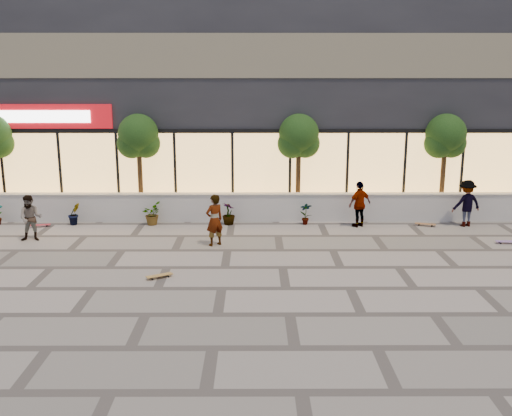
{
  "coord_description": "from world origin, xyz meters",
  "views": [
    {
      "loc": [
        0.83,
        -13.64,
        5.24
      ],
      "look_at": [
        0.88,
        3.47,
        1.3
      ],
      "focal_mm": 40.0,
      "sensor_mm": 36.0,
      "label": 1
    }
  ],
  "objects_px": {
    "skater_left": "(31,218)",
    "skateboard_left": "(40,225)",
    "skater_right_near": "(360,204)",
    "skateboard_center": "(159,275)",
    "skateboard_right_near": "(425,224)",
    "tree_mideast": "(299,139)",
    "tree_east": "(446,139)",
    "skateboard_right_far": "(507,242)",
    "tree_midwest": "(138,139)",
    "skater_center": "(214,220)",
    "skater_right_far": "(467,203)"
  },
  "relations": [
    {
      "from": "tree_midwest",
      "to": "skateboard_center",
      "type": "relative_size",
      "value": 5.47
    },
    {
      "from": "tree_mideast",
      "to": "skateboard_right_near",
      "type": "bearing_deg",
      "value": -18.43
    },
    {
      "from": "skater_right_far",
      "to": "skateboard_center",
      "type": "bearing_deg",
      "value": 14.51
    },
    {
      "from": "tree_midwest",
      "to": "skateboard_right_far",
      "type": "bearing_deg",
      "value": -16.66
    },
    {
      "from": "skateboard_center",
      "to": "skater_center",
      "type": "bearing_deg",
      "value": 38.19
    },
    {
      "from": "skater_left",
      "to": "skater_right_far",
      "type": "bearing_deg",
      "value": 0.87
    },
    {
      "from": "tree_midwest",
      "to": "tree_east",
      "type": "xyz_separation_m",
      "value": [
        11.5,
        0.0,
        0.0
      ]
    },
    {
      "from": "skater_left",
      "to": "skateboard_right_near",
      "type": "distance_m",
      "value": 13.59
    },
    {
      "from": "tree_east",
      "to": "skateboard_right_near",
      "type": "bearing_deg",
      "value": -123.69
    },
    {
      "from": "tree_midwest",
      "to": "skater_right_far",
      "type": "xyz_separation_m",
      "value": [
        11.92,
        -1.49,
        -2.15
      ]
    },
    {
      "from": "tree_mideast",
      "to": "skater_right_near",
      "type": "bearing_deg",
      "value": -36.85
    },
    {
      "from": "tree_midwest",
      "to": "skater_center",
      "type": "relative_size",
      "value": 2.36
    },
    {
      "from": "skater_left",
      "to": "skateboard_left",
      "type": "distance_m",
      "value": 1.92
    },
    {
      "from": "skater_right_far",
      "to": "skater_left",
      "type": "bearing_deg",
      "value": -6.62
    },
    {
      "from": "skater_left",
      "to": "skater_right_near",
      "type": "height_order",
      "value": "skater_right_near"
    },
    {
      "from": "skater_center",
      "to": "tree_midwest",
      "type": "bearing_deg",
      "value": -86.98
    },
    {
      "from": "tree_mideast",
      "to": "tree_east",
      "type": "bearing_deg",
      "value": 0.0
    },
    {
      "from": "tree_east",
      "to": "skater_left",
      "type": "xyz_separation_m",
      "value": [
        -14.45,
        -3.33,
        -2.22
      ]
    },
    {
      "from": "skateboard_right_near",
      "to": "skater_right_near",
      "type": "bearing_deg",
      "value": -157.78
    },
    {
      "from": "tree_mideast",
      "to": "skateboard_right_near",
      "type": "xyz_separation_m",
      "value": [
        4.5,
        -1.5,
        -2.91
      ]
    },
    {
      "from": "tree_mideast",
      "to": "skateboard_center",
      "type": "xyz_separation_m",
      "value": [
        -4.2,
        -6.92,
        -2.91
      ]
    },
    {
      "from": "skater_left",
      "to": "skateboard_left",
      "type": "relative_size",
      "value": 2.14
    },
    {
      "from": "skater_center",
      "to": "skater_left",
      "type": "distance_m",
      "value": 6.05
    },
    {
      "from": "skater_left",
      "to": "skateboard_center",
      "type": "bearing_deg",
      "value": -43.25
    },
    {
      "from": "skater_center",
      "to": "skateboard_left",
      "type": "xyz_separation_m",
      "value": [
        -6.4,
        2.3,
        -0.76
      ]
    },
    {
      "from": "skater_left",
      "to": "skateboard_right_near",
      "type": "height_order",
      "value": "skater_left"
    },
    {
      "from": "skater_right_far",
      "to": "tree_midwest",
      "type": "bearing_deg",
      "value": -20.81
    },
    {
      "from": "skater_right_far",
      "to": "skateboard_center",
      "type": "height_order",
      "value": "skater_right_far"
    },
    {
      "from": "tree_mideast",
      "to": "skateboard_left",
      "type": "distance_m",
      "value": 9.91
    },
    {
      "from": "skateboard_right_near",
      "to": "tree_mideast",
      "type": "bearing_deg",
      "value": -177.73
    },
    {
      "from": "skater_left",
      "to": "skateboard_right_far",
      "type": "height_order",
      "value": "skater_left"
    },
    {
      "from": "tree_mideast",
      "to": "skateboard_center",
      "type": "distance_m",
      "value": 8.61
    },
    {
      "from": "tree_mideast",
      "to": "skater_right_far",
      "type": "xyz_separation_m",
      "value": [
        5.92,
        -1.49,
        -2.15
      ]
    },
    {
      "from": "skateboard_left",
      "to": "skateboard_right_near",
      "type": "xyz_separation_m",
      "value": [
        13.83,
        0.08,
        0.0
      ]
    },
    {
      "from": "tree_midwest",
      "to": "skater_left",
      "type": "height_order",
      "value": "tree_midwest"
    },
    {
      "from": "tree_midwest",
      "to": "tree_east",
      "type": "relative_size",
      "value": 1.0
    },
    {
      "from": "tree_mideast",
      "to": "tree_midwest",
      "type": "bearing_deg",
      "value": 180.0
    },
    {
      "from": "skater_left",
      "to": "skater_right_far",
      "type": "distance_m",
      "value": 14.99
    },
    {
      "from": "skater_center",
      "to": "skateboard_center",
      "type": "bearing_deg",
      "value": 31.93
    },
    {
      "from": "tree_mideast",
      "to": "tree_east",
      "type": "xyz_separation_m",
      "value": [
        5.5,
        0.0,
        0.0
      ]
    },
    {
      "from": "skater_center",
      "to": "skater_right_near",
      "type": "relative_size",
      "value": 1.01
    },
    {
      "from": "skater_right_near",
      "to": "skateboard_center",
      "type": "bearing_deg",
      "value": 8.4
    },
    {
      "from": "tree_mideast",
      "to": "skateboard_right_near",
      "type": "height_order",
      "value": "tree_mideast"
    },
    {
      "from": "skateboard_right_near",
      "to": "skateboard_right_far",
      "type": "relative_size",
      "value": 1.04
    },
    {
      "from": "tree_mideast",
      "to": "skateboard_center",
      "type": "height_order",
      "value": "tree_mideast"
    },
    {
      "from": "skater_left",
      "to": "skateboard_right_far",
      "type": "relative_size",
      "value": 2.12
    },
    {
      "from": "tree_east",
      "to": "skater_left",
      "type": "height_order",
      "value": "tree_east"
    },
    {
      "from": "tree_mideast",
      "to": "skater_right_far",
      "type": "distance_m",
      "value": 6.48
    },
    {
      "from": "skater_right_far",
      "to": "skateboard_left",
      "type": "distance_m",
      "value": 15.28
    },
    {
      "from": "skater_right_far",
      "to": "skateboard_right_far",
      "type": "bearing_deg",
      "value": 90.26
    }
  ]
}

